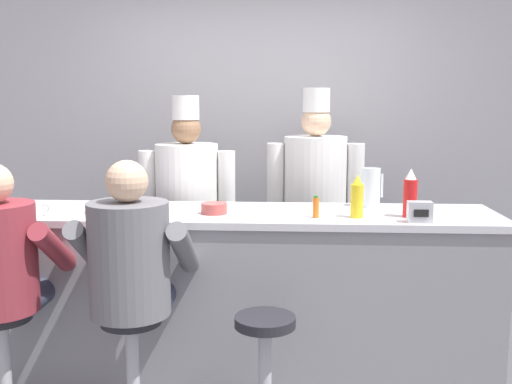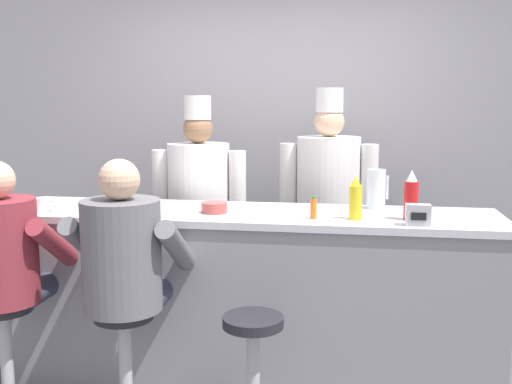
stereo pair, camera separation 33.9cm
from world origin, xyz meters
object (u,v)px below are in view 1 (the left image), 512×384
at_px(ketchup_bottle_red, 410,194).
at_px(coffee_mug_white, 35,209).
at_px(water_pitcher_clear, 371,187).
at_px(diner_seated_maroon, 1,264).
at_px(empty_stool_round, 265,358).
at_px(mustard_bottle_yellow, 357,198).
at_px(napkin_dispenser_chrome, 420,212).
at_px(breakfast_plate, 108,209).
at_px(hot_sauce_bottle_orange, 316,207).
at_px(cook_in_whites_near, 187,208).
at_px(cereal_bowl, 214,208).
at_px(cook_in_whites_far, 315,200).
at_px(diner_seated_grey, 131,265).

distance_m(ketchup_bottle_red, coffee_mug_white, 2.07).
height_order(ketchup_bottle_red, water_pitcher_clear, ketchup_bottle_red).
bearing_deg(diner_seated_maroon, empty_stool_round, -1.43).
distance_m(mustard_bottle_yellow, napkin_dispenser_chrome, 0.34).
height_order(breakfast_plate, empty_stool_round, breakfast_plate).
height_order(hot_sauce_bottle_orange, cook_in_whites_near, cook_in_whites_near).
distance_m(water_pitcher_clear, cook_in_whites_near, 1.31).
bearing_deg(water_pitcher_clear, diner_seated_maroon, -157.86).
height_order(cereal_bowl, cook_in_whites_far, cook_in_whites_far).
relative_size(ketchup_bottle_red, cook_in_whites_far, 0.15).
xyz_separation_m(hot_sauce_bottle_orange, coffee_mug_white, (-1.55, -0.05, -0.02)).
relative_size(ketchup_bottle_red, mustard_bottle_yellow, 1.13).
xyz_separation_m(diner_seated_grey, cook_in_whites_far, (0.95, 1.44, 0.09)).
distance_m(napkin_dispenser_chrome, cook_in_whites_far, 1.25).
relative_size(mustard_bottle_yellow, cook_in_whites_far, 0.13).
bearing_deg(diner_seated_maroon, napkin_dispenser_chrome, 8.39).
xyz_separation_m(hot_sauce_bottle_orange, napkin_dispenser_chrome, (0.54, -0.10, -0.00)).
bearing_deg(mustard_bottle_yellow, empty_stool_round, -136.01).
relative_size(breakfast_plate, cook_in_whites_near, 0.15).
height_order(diner_seated_maroon, empty_stool_round, diner_seated_maroon).
xyz_separation_m(cereal_bowl, coffee_mug_white, (-0.98, -0.14, 0.01)).
bearing_deg(ketchup_bottle_red, coffee_mug_white, -177.28).
height_order(ketchup_bottle_red, cook_in_whites_near, cook_in_whites_near).
xyz_separation_m(breakfast_plate, cook_in_whites_far, (1.22, 0.93, -0.09)).
bearing_deg(coffee_mug_white, empty_stool_round, -17.11).
xyz_separation_m(ketchup_bottle_red, empty_stool_round, (-0.77, -0.50, -0.74)).
xyz_separation_m(ketchup_bottle_red, diner_seated_maroon, (-2.09, -0.46, -0.30)).
xyz_separation_m(mustard_bottle_yellow, cook_in_whites_near, (-1.08, 0.82, -0.21)).
relative_size(coffee_mug_white, cook_in_whites_near, 0.08).
relative_size(mustard_bottle_yellow, cook_in_whites_near, 0.14).
bearing_deg(empty_stool_round, water_pitcher_clear, 53.64).
distance_m(coffee_mug_white, napkin_dispenser_chrome, 2.09).
height_order(water_pitcher_clear, empty_stool_round, water_pitcher_clear).
height_order(hot_sauce_bottle_orange, water_pitcher_clear, water_pitcher_clear).
bearing_deg(diner_seated_maroon, diner_seated_grey, 0.09).
relative_size(water_pitcher_clear, breakfast_plate, 0.89).
xyz_separation_m(hot_sauce_bottle_orange, cook_in_whites_far, (0.03, 1.03, -0.13)).
height_order(hot_sauce_bottle_orange, empty_stool_round, hot_sauce_bottle_orange).
bearing_deg(cook_in_whites_near, diner_seated_grey, -92.80).
xyz_separation_m(ketchup_bottle_red, cereal_bowl, (-1.09, 0.04, -0.10)).
height_order(hot_sauce_bottle_orange, coffee_mug_white, hot_sauce_bottle_orange).
distance_m(diner_seated_maroon, empty_stool_round, 1.39).
relative_size(ketchup_bottle_red, coffee_mug_white, 1.90).
distance_m(cereal_bowl, diner_seated_maroon, 1.14).
height_order(mustard_bottle_yellow, water_pitcher_clear, mustard_bottle_yellow).
height_order(hot_sauce_bottle_orange, diner_seated_grey, diner_seated_grey).
bearing_deg(cereal_bowl, napkin_dispenser_chrome, -9.63).
bearing_deg(mustard_bottle_yellow, diner_seated_maroon, -166.57).
bearing_deg(water_pitcher_clear, breakfast_plate, -170.09).
bearing_deg(mustard_bottle_yellow, hot_sauce_bottle_orange, -175.42).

